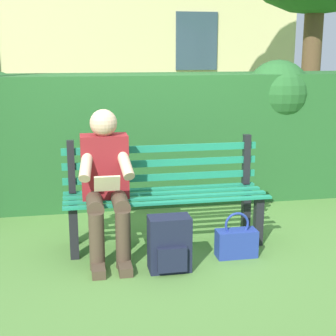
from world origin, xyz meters
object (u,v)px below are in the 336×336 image
Objects in this scene: park_bench at (164,191)px; backpack at (169,244)px; person_seated at (106,180)px; handbag at (236,242)px.

backpack is (0.07, 0.59, -0.24)m from park_bench.
person_seated reaches higher than handbag.
park_bench is 0.64m from backpack.
park_bench is 0.56m from person_seated.
backpack is at bearing 83.39° from park_bench.
person_seated reaches higher than backpack.
backpack reaches higher than handbag.
park_bench is at bearing -96.61° from backpack.
park_bench is 0.75m from handbag.
person_seated is at bearing 18.87° from park_bench.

